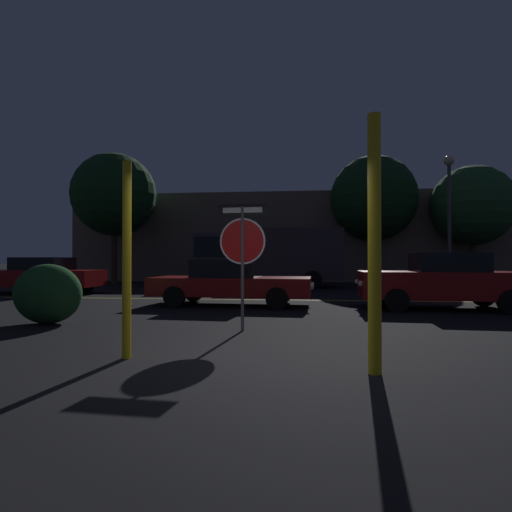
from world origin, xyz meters
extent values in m
plane|color=black|center=(0.00, 0.00, 0.00)|extent=(260.00, 260.00, 0.00)
cube|color=gold|center=(0.00, 7.98, 0.00)|extent=(42.14, 0.12, 0.01)
cylinder|color=#4C4C51|center=(-0.26, 2.10, 1.16)|extent=(0.06, 0.06, 2.32)
cylinder|color=white|center=(-0.26, 2.10, 1.67)|extent=(0.86, 0.06, 0.86)
cylinder|color=#B71414|center=(-0.26, 2.10, 1.67)|extent=(0.80, 0.07, 0.80)
cube|color=black|center=(-0.26, 2.10, 2.25)|extent=(0.91, 0.08, 0.22)
cube|color=white|center=(-0.26, 2.10, 2.25)|extent=(0.75, 0.08, 0.10)
cylinder|color=yellow|center=(-1.53, -0.09, 1.32)|extent=(0.12, 0.12, 2.65)
cylinder|color=yellow|center=(1.64, -0.50, 1.51)|extent=(0.15, 0.15, 3.02)
ellipsoid|color=#1E4C23|center=(-4.39, 2.54, 0.62)|extent=(1.42, 0.95, 1.24)
cube|color=maroon|center=(-9.37, 9.56, 0.62)|extent=(4.87, 1.86, 0.63)
cube|color=black|center=(-9.22, 9.56, 1.18)|extent=(1.97, 1.53, 0.50)
cylinder|color=black|center=(-10.84, 10.43, 0.30)|extent=(0.61, 0.22, 0.60)
cylinder|color=black|center=(-7.90, 8.70, 0.30)|extent=(0.61, 0.22, 0.60)
cylinder|color=black|center=(-7.85, 10.33, 0.30)|extent=(0.61, 0.22, 0.60)
cube|color=maroon|center=(-1.16, 6.31, 0.56)|extent=(4.68, 2.05, 0.52)
cube|color=black|center=(-1.30, 6.32, 1.07)|extent=(1.92, 1.65, 0.51)
cylinder|color=black|center=(0.31, 7.11, 0.30)|extent=(0.61, 0.23, 0.60)
cylinder|color=black|center=(0.22, 5.37, 0.30)|extent=(0.61, 0.23, 0.60)
cylinder|color=black|center=(-2.54, 7.26, 0.30)|extent=(0.61, 0.23, 0.60)
cylinder|color=black|center=(-2.63, 5.52, 0.30)|extent=(0.61, 0.23, 0.60)
sphere|color=#F4EFCC|center=(1.19, 6.76, 0.59)|extent=(0.14, 0.14, 0.14)
sphere|color=#F4EFCC|center=(1.14, 5.63, 0.59)|extent=(0.14, 0.14, 0.14)
cube|color=maroon|center=(4.64, 5.94, 0.66)|extent=(4.39, 1.98, 0.71)
cube|color=black|center=(4.77, 5.93, 1.26)|extent=(1.80, 1.59, 0.50)
cylinder|color=black|center=(3.26, 5.18, 0.30)|extent=(0.61, 0.23, 0.60)
cylinder|color=black|center=(3.35, 6.85, 0.30)|extent=(0.61, 0.23, 0.60)
cylinder|color=black|center=(5.92, 5.03, 0.30)|extent=(0.61, 0.23, 0.60)
cylinder|color=black|center=(6.01, 6.70, 0.30)|extent=(0.61, 0.23, 0.60)
sphere|color=#F4EFCC|center=(2.43, 5.52, 0.69)|extent=(0.14, 0.14, 0.14)
sphere|color=#F4EFCC|center=(2.49, 6.60, 0.69)|extent=(0.14, 0.14, 0.14)
cube|color=#2D2D33|center=(-2.88, 14.16, 1.50)|extent=(2.76, 2.15, 2.21)
cube|color=black|center=(-2.88, 14.16, 1.95)|extent=(2.49, 2.18, 0.97)
cube|color=#2D2D33|center=(0.66, 14.28, 1.61)|extent=(4.46, 2.34, 2.43)
cylinder|color=black|center=(-2.77, 13.11, 0.42)|extent=(0.85, 0.31, 0.84)
cylinder|color=black|center=(-2.84, 15.21, 0.42)|extent=(0.85, 0.31, 0.84)
cylinder|color=black|center=(1.47, 13.25, 0.42)|extent=(0.85, 0.31, 0.84)
cylinder|color=black|center=(1.40, 15.35, 0.42)|extent=(0.85, 0.31, 0.84)
cylinder|color=#4C4C51|center=(7.83, 14.14, 2.87)|extent=(0.16, 0.16, 5.74)
sphere|color=#F9E5B2|center=(7.83, 14.14, 5.98)|extent=(0.48, 0.48, 0.48)
cylinder|color=#422D1E|center=(10.47, 17.98, 1.38)|extent=(0.32, 0.32, 2.76)
sphere|color=#235128|center=(10.47, 17.98, 4.36)|extent=(4.44, 4.44, 4.44)
cylinder|color=#422D1E|center=(-9.57, 16.44, 1.68)|extent=(0.32, 0.32, 3.36)
sphere|color=#143819|center=(-9.57, 16.44, 5.05)|extent=(4.69, 4.69, 4.69)
cylinder|color=#422D1E|center=(5.24, 18.75, 1.58)|extent=(0.32, 0.32, 3.16)
sphere|color=#143819|center=(5.24, 18.75, 4.96)|extent=(5.01, 5.01, 5.01)
cube|color=#6B5B4C|center=(2.92, 20.49, 2.76)|extent=(32.97, 3.10, 5.53)
camera|label=1|loc=(0.74, -5.24, 1.31)|focal=28.00mm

